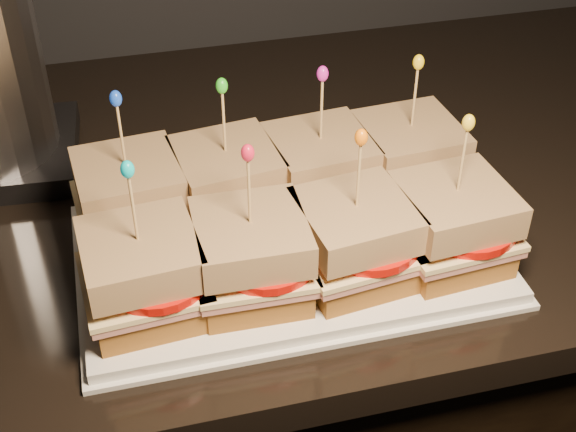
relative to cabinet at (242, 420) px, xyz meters
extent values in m
cube|color=black|center=(0.00, 0.00, 0.00)|extent=(2.56, 0.68, 0.87)
cube|color=black|center=(0.00, 0.00, 0.45)|extent=(2.60, 0.72, 0.04)
cube|color=white|center=(0.03, -0.17, 0.48)|extent=(0.43, 0.27, 0.02)
cube|color=white|center=(0.03, -0.17, 0.47)|extent=(0.44, 0.28, 0.01)
cube|color=#5E3110|center=(-0.12, -0.11, 0.50)|extent=(0.11, 0.11, 0.03)
cube|color=tan|center=(-0.12, -0.11, 0.52)|extent=(0.12, 0.12, 0.01)
cube|color=#FBDF97|center=(-0.12, -0.11, 0.53)|extent=(0.12, 0.12, 0.01)
cylinder|color=red|center=(-0.11, -0.11, 0.54)|extent=(0.10, 0.10, 0.01)
cube|color=brown|center=(-0.12, -0.11, 0.56)|extent=(0.11, 0.11, 0.03)
cylinder|color=tan|center=(-0.12, -0.11, 0.61)|extent=(0.00, 0.00, 0.09)
ellipsoid|color=blue|center=(-0.12, -0.11, 0.65)|extent=(0.01, 0.01, 0.02)
cube|color=#5E3110|center=(-0.02, -0.11, 0.50)|extent=(0.11, 0.11, 0.03)
cube|color=tan|center=(-0.02, -0.11, 0.52)|extent=(0.12, 0.12, 0.01)
cube|color=#FBDF97|center=(-0.02, -0.11, 0.53)|extent=(0.13, 0.12, 0.01)
cylinder|color=red|center=(-0.01, -0.11, 0.54)|extent=(0.10, 0.10, 0.01)
cube|color=brown|center=(-0.02, -0.11, 0.56)|extent=(0.12, 0.12, 0.03)
cylinder|color=tan|center=(-0.02, -0.11, 0.61)|extent=(0.00, 0.00, 0.09)
ellipsoid|color=green|center=(-0.02, -0.11, 0.65)|extent=(0.01, 0.01, 0.02)
cube|color=#5E3110|center=(0.08, -0.11, 0.50)|extent=(0.11, 0.11, 0.03)
cube|color=tan|center=(0.08, -0.11, 0.52)|extent=(0.12, 0.12, 0.01)
cube|color=#FBDF97|center=(0.08, -0.11, 0.53)|extent=(0.12, 0.12, 0.01)
cylinder|color=red|center=(0.09, -0.11, 0.54)|extent=(0.10, 0.10, 0.01)
cube|color=brown|center=(0.08, -0.11, 0.56)|extent=(0.11, 0.11, 0.03)
cylinder|color=tan|center=(0.08, -0.11, 0.61)|extent=(0.00, 0.00, 0.09)
ellipsoid|color=#D221AC|center=(0.08, -0.11, 0.65)|extent=(0.01, 0.01, 0.02)
cube|color=#5E3110|center=(0.18, -0.11, 0.50)|extent=(0.11, 0.11, 0.03)
cube|color=tan|center=(0.18, -0.11, 0.52)|extent=(0.12, 0.11, 0.01)
cube|color=#FBDF97|center=(0.18, -0.11, 0.53)|extent=(0.12, 0.12, 0.01)
cylinder|color=red|center=(0.20, -0.11, 0.54)|extent=(0.10, 0.10, 0.01)
cube|color=brown|center=(0.18, -0.11, 0.56)|extent=(0.11, 0.11, 0.03)
cylinder|color=tan|center=(0.18, -0.11, 0.61)|extent=(0.00, 0.00, 0.09)
ellipsoid|color=yellow|center=(0.18, -0.11, 0.65)|extent=(0.01, 0.01, 0.02)
cube|color=#5E3110|center=(-0.12, -0.23, 0.50)|extent=(0.11, 0.11, 0.03)
cube|color=tan|center=(-0.12, -0.23, 0.52)|extent=(0.12, 0.12, 0.01)
cube|color=#FBDF97|center=(-0.12, -0.23, 0.53)|extent=(0.12, 0.12, 0.01)
cylinder|color=red|center=(-0.11, -0.24, 0.54)|extent=(0.10, 0.10, 0.01)
cube|color=brown|center=(-0.12, -0.23, 0.56)|extent=(0.11, 0.11, 0.03)
cylinder|color=tan|center=(-0.12, -0.23, 0.61)|extent=(0.00, 0.00, 0.09)
ellipsoid|color=#06BBC7|center=(-0.12, -0.23, 0.65)|extent=(0.01, 0.01, 0.02)
cube|color=#5E3110|center=(-0.02, -0.23, 0.50)|extent=(0.10, 0.10, 0.03)
cube|color=tan|center=(-0.02, -0.23, 0.52)|extent=(0.11, 0.11, 0.01)
cube|color=#FBDF97|center=(-0.02, -0.23, 0.53)|extent=(0.12, 0.11, 0.01)
cylinder|color=red|center=(-0.01, -0.24, 0.54)|extent=(0.10, 0.10, 0.01)
cube|color=brown|center=(-0.02, -0.23, 0.56)|extent=(0.11, 0.11, 0.03)
cylinder|color=tan|center=(-0.02, -0.23, 0.61)|extent=(0.00, 0.00, 0.09)
ellipsoid|color=red|center=(-0.02, -0.23, 0.65)|extent=(0.01, 0.01, 0.02)
cube|color=#5E3110|center=(0.08, -0.23, 0.50)|extent=(0.11, 0.11, 0.03)
cube|color=tan|center=(0.08, -0.23, 0.52)|extent=(0.12, 0.12, 0.01)
cube|color=#FBDF97|center=(0.08, -0.23, 0.53)|extent=(0.13, 0.12, 0.01)
cylinder|color=red|center=(0.09, -0.24, 0.54)|extent=(0.10, 0.10, 0.01)
cube|color=brown|center=(0.08, -0.23, 0.56)|extent=(0.11, 0.11, 0.03)
cylinder|color=tan|center=(0.08, -0.23, 0.61)|extent=(0.00, 0.00, 0.09)
ellipsoid|color=orange|center=(0.08, -0.23, 0.65)|extent=(0.01, 0.01, 0.02)
cube|color=#5E3110|center=(0.18, -0.23, 0.50)|extent=(0.11, 0.11, 0.03)
cube|color=tan|center=(0.18, -0.23, 0.52)|extent=(0.12, 0.12, 0.01)
cube|color=#FBDF97|center=(0.18, -0.23, 0.53)|extent=(0.12, 0.12, 0.01)
cylinder|color=red|center=(0.20, -0.24, 0.54)|extent=(0.10, 0.10, 0.01)
cube|color=brown|center=(0.18, -0.23, 0.56)|extent=(0.11, 0.11, 0.03)
cylinder|color=tan|center=(0.18, -0.23, 0.61)|extent=(0.00, 0.00, 0.09)
ellipsoid|color=yellow|center=(0.18, -0.23, 0.65)|extent=(0.01, 0.01, 0.02)
camera|label=1|loc=(-0.13, -0.79, 1.03)|focal=50.00mm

